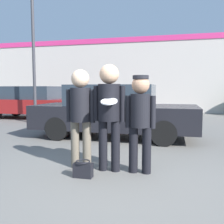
{
  "coord_description": "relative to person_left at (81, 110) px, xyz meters",
  "views": [
    {
      "loc": [
        0.89,
        -3.84,
        1.4
      ],
      "look_at": [
        -0.16,
        0.38,
        0.99
      ],
      "focal_mm": 40.0,
      "sensor_mm": 36.0,
      "label": 1
    }
  ],
  "objects": [
    {
      "name": "ground_plane",
      "position": [
        0.68,
        -0.21,
        -1.03
      ],
      "size": [
        56.0,
        56.0,
        0.0
      ],
      "primitive_type": "plane",
      "color": "#66635E"
    },
    {
      "name": "storefront_building",
      "position": [
        0.68,
        10.84,
        1.2
      ],
      "size": [
        24.0,
        0.22,
        4.41
      ],
      "color": "beige",
      "rests_on": "ground"
    },
    {
      "name": "person_left",
      "position": [
        0.0,
        0.0,
        0.0
      ],
      "size": [
        0.52,
        0.35,
        1.72
      ],
      "color": "#665B4C",
      "rests_on": "ground"
    },
    {
      "name": "person_middle_with_frisbee",
      "position": [
        0.52,
        -0.03,
        0.06
      ],
      "size": [
        0.54,
        0.58,
        1.8
      ],
      "color": "black",
      "rests_on": "ground"
    },
    {
      "name": "person_right",
      "position": [
        1.04,
        -0.01,
        -0.07
      ],
      "size": [
        0.5,
        0.33,
        1.61
      ],
      "color": "black",
      "rests_on": "ground"
    },
    {
      "name": "parked_car_near",
      "position": [
        -0.09,
        2.86,
        -0.28
      ],
      "size": [
        4.56,
        1.81,
        1.5
      ],
      "color": "black",
      "rests_on": "ground"
    },
    {
      "name": "parked_car_far",
      "position": [
        -4.86,
        6.37,
        -0.28
      ],
      "size": [
        4.77,
        1.81,
        1.49
      ],
      "color": "maroon",
      "rests_on": "ground"
    },
    {
      "name": "street_lamp",
      "position": [
        -3.6,
        4.85,
        2.83
      ],
      "size": [
        1.29,
        0.35,
        6.37
      ],
      "color": "#38383D",
      "rests_on": "ground"
    },
    {
      "name": "handbag",
      "position": [
        0.2,
        -0.45,
        -0.91
      ],
      "size": [
        0.3,
        0.23,
        0.27
      ],
      "color": "black",
      "rests_on": "ground"
    }
  ]
}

